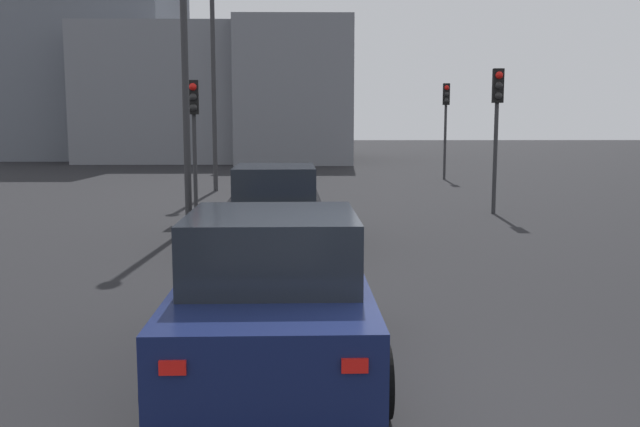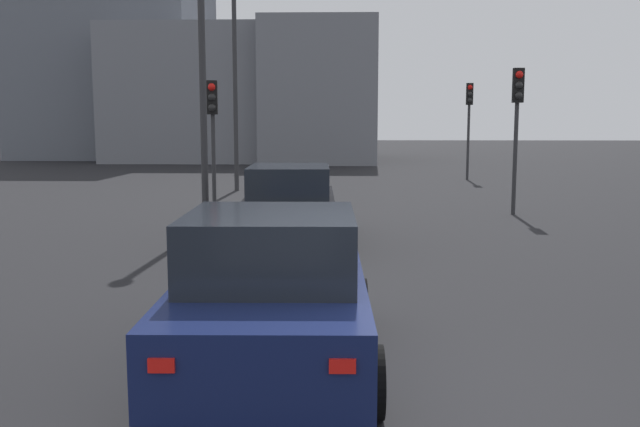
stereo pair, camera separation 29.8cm
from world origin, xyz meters
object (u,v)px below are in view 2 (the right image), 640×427
(car_navy_right_second, at_px, (272,294))
(street_lamp_kerbside, at_px, (202,49))
(car_black_right_lead, at_px, (290,206))
(traffic_light_near_left, at_px, (517,110))
(street_lamp_far, at_px, (235,60))
(traffic_light_far_left, at_px, (213,118))
(traffic_light_near_right, at_px, (469,111))

(car_navy_right_second, relative_size, street_lamp_kerbside, 0.58)
(car_black_right_lead, relative_size, street_lamp_kerbside, 0.67)
(car_black_right_lead, xyz_separation_m, traffic_light_near_left, (4.35, -5.74, 2.03))
(traffic_light_near_left, bearing_deg, car_navy_right_second, -21.08)
(street_lamp_kerbside, height_order, street_lamp_far, street_lamp_far)
(street_lamp_kerbside, bearing_deg, traffic_light_near_left, -72.64)
(car_black_right_lead, xyz_separation_m, street_lamp_kerbside, (1.88, 2.13, 3.39))
(traffic_light_far_left, relative_size, street_lamp_far, 0.45)
(street_lamp_far, bearing_deg, street_lamp_kerbside, -176.43)
(car_black_right_lead, height_order, traffic_light_far_left, traffic_light_far_left)
(traffic_light_far_left, bearing_deg, traffic_light_near_right, 134.89)
(traffic_light_near_right, height_order, street_lamp_far, street_lamp_far)
(traffic_light_near_left, bearing_deg, traffic_light_far_left, -86.68)
(traffic_light_far_left, relative_size, street_lamp_kerbside, 0.51)
(car_navy_right_second, height_order, traffic_light_far_left, traffic_light_far_left)
(car_navy_right_second, bearing_deg, traffic_light_near_right, -16.13)
(car_navy_right_second, height_order, traffic_light_near_right, traffic_light_near_right)
(car_navy_right_second, bearing_deg, street_lamp_kerbside, 13.89)
(street_lamp_kerbside, distance_m, street_lamp_far, 8.76)
(car_black_right_lead, distance_m, street_lamp_far, 11.61)
(car_black_right_lead, xyz_separation_m, street_lamp_far, (10.61, 2.68, 3.87))
(car_navy_right_second, xyz_separation_m, traffic_light_near_right, (22.71, -6.13, 2.14))
(car_black_right_lead, bearing_deg, traffic_light_near_right, -24.74)
(street_lamp_kerbside, bearing_deg, car_navy_right_second, -165.07)
(car_navy_right_second, distance_m, traffic_light_far_left, 12.26)
(traffic_light_near_right, bearing_deg, car_black_right_lead, -18.19)
(traffic_light_near_left, height_order, traffic_light_far_left, traffic_light_near_left)
(car_navy_right_second, bearing_deg, car_black_right_lead, 1.69)
(traffic_light_near_left, relative_size, street_lamp_far, 0.49)
(traffic_light_near_right, height_order, traffic_light_far_left, traffic_light_near_right)
(traffic_light_near_left, xyz_separation_m, traffic_light_near_right, (10.91, -0.74, 0.11))
(traffic_light_near_right, relative_size, street_lamp_kerbside, 0.58)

